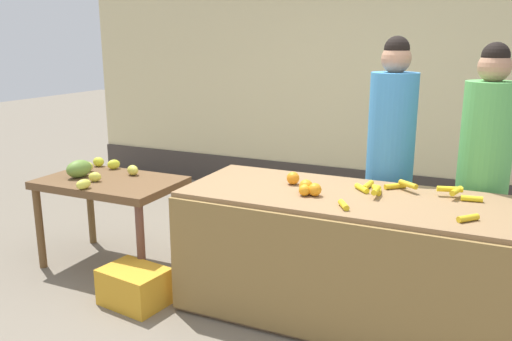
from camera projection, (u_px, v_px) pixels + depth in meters
The scene contains 11 objects.
ground_plane at pixel (287, 301), 3.71m from camera, with size 24.00×24.00×0.00m, color #756B5B.
market_wall_back at pixel (379, 70), 5.71m from camera, with size 7.44×0.23×3.00m.
fruit_stall_counter at pixel (358, 259), 3.40m from camera, with size 2.29×0.88×0.84m.
side_table_wooden at pixel (111, 191), 4.17m from camera, with size 1.09×0.68×0.72m.
banana_bunch_pile at pixel (404, 192), 3.30m from camera, with size 0.79×0.67×0.07m.
orange_pile at pixel (304, 185), 3.40m from camera, with size 0.30×0.30×0.09m.
mango_papaya_pile at pixel (90, 169), 4.23m from camera, with size 0.58×0.72×0.14m.
vendor_woman_blue_shirt at pixel (390, 162), 3.86m from camera, with size 0.34×0.34×1.82m.
vendor_woman_green_shirt at pixel (483, 175), 3.59m from camera, with size 0.34×0.34×1.78m.
produce_crate at pixel (134, 286), 3.65m from camera, with size 0.44×0.32×0.26m, color gold.
produce_sack at pixel (247, 220), 4.70m from camera, with size 0.36×0.30×0.46m, color tan.
Camera 1 is at (1.22, -3.16, 1.80)m, focal length 36.89 mm.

